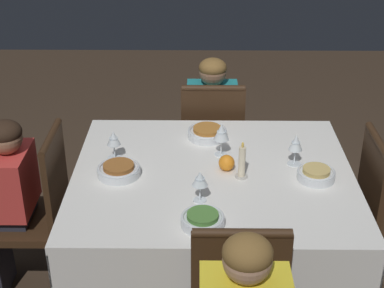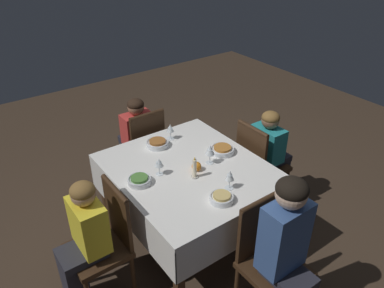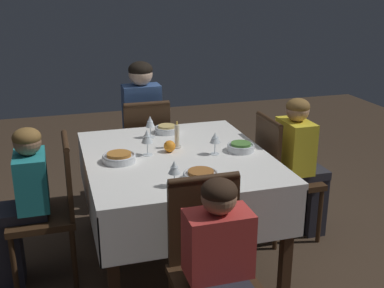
% 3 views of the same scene
% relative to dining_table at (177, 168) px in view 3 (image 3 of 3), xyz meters
% --- Properties ---
extents(ground_plane, '(8.00, 8.00, 0.00)m').
position_rel_dining_table_xyz_m(ground_plane, '(0.00, 0.00, -0.65)').
color(ground_plane, '#3D2D21').
extents(dining_table, '(1.30, 1.14, 0.75)m').
position_rel_dining_table_xyz_m(dining_table, '(0.00, 0.00, 0.00)').
color(dining_table, white).
rests_on(dining_table, ground_plane).
extents(chair_east, '(0.40, 0.39, 0.91)m').
position_rel_dining_table_xyz_m(chair_east, '(0.87, 0.03, -0.15)').
color(chair_east, '#382314').
rests_on(chair_east, ground_plane).
extents(chair_south, '(0.39, 0.40, 0.91)m').
position_rel_dining_table_xyz_m(chair_south, '(0.09, -0.78, -0.15)').
color(chair_south, '#382314').
rests_on(chair_south, ground_plane).
extents(chair_west, '(0.40, 0.39, 0.91)m').
position_rel_dining_table_xyz_m(chair_west, '(-0.87, 0.06, -0.15)').
color(chair_west, '#382314').
rests_on(chair_west, ground_plane).
extents(chair_north, '(0.39, 0.40, 0.91)m').
position_rel_dining_table_xyz_m(chair_north, '(0.01, 0.78, -0.15)').
color(chair_north, '#382314').
rests_on(chair_north, ground_plane).
extents(person_adult_denim, '(0.34, 0.30, 1.19)m').
position_rel_dining_table_xyz_m(person_adult_denim, '(1.01, 0.03, 0.02)').
color(person_adult_denim, '#282833').
rests_on(person_adult_denim, ground_plane).
extents(person_child_yellow, '(0.30, 0.33, 1.03)m').
position_rel_dining_table_xyz_m(person_child_yellow, '(0.09, -0.94, -0.09)').
color(person_child_yellow, '#282833').
rests_on(person_child_yellow, ground_plane).
extents(person_child_red, '(0.33, 0.30, 0.98)m').
position_rel_dining_table_xyz_m(person_child_red, '(-1.03, 0.06, -0.12)').
color(person_child_red, '#282833').
rests_on(person_child_red, ground_plane).
extents(person_child_teal, '(0.30, 0.33, 1.00)m').
position_rel_dining_table_xyz_m(person_child_teal, '(0.01, 0.95, -0.11)').
color(person_child_teal, '#282833').
rests_on(person_child_teal, ground_plane).
extents(bowl_east, '(0.17, 0.17, 0.06)m').
position_rel_dining_table_xyz_m(bowl_east, '(0.47, -0.05, 0.12)').
color(bowl_east, silver).
rests_on(bowl_east, dining_table).
extents(wine_glass_east, '(0.06, 0.06, 0.16)m').
position_rel_dining_table_xyz_m(wine_glass_east, '(0.39, 0.09, 0.20)').
color(wine_glass_east, white).
rests_on(wine_glass_east, dining_table).
extents(bowl_south, '(0.18, 0.18, 0.06)m').
position_rel_dining_table_xyz_m(bowl_south, '(-0.05, -0.42, 0.12)').
color(bowl_south, silver).
rests_on(bowl_south, dining_table).
extents(wine_glass_south, '(0.07, 0.07, 0.14)m').
position_rel_dining_table_xyz_m(wine_glass_south, '(-0.06, -0.23, 0.20)').
color(wine_glass_south, white).
rests_on(wine_glass_south, dining_table).
extents(bowl_west, '(0.20, 0.20, 0.06)m').
position_rel_dining_table_xyz_m(bowl_west, '(-0.43, -0.02, 0.12)').
color(bowl_west, silver).
rests_on(bowl_west, dining_table).
extents(wine_glass_west, '(0.07, 0.07, 0.15)m').
position_rel_dining_table_xyz_m(wine_glass_west, '(-0.47, 0.14, 0.19)').
color(wine_glass_west, white).
rests_on(wine_glass_west, dining_table).
extents(bowl_north, '(0.20, 0.20, 0.06)m').
position_rel_dining_table_xyz_m(bowl_north, '(-0.02, 0.37, 0.12)').
color(bowl_north, silver).
rests_on(bowl_north, dining_table).
extents(wine_glass_north, '(0.07, 0.07, 0.17)m').
position_rel_dining_table_xyz_m(wine_glass_north, '(0.04, 0.18, 0.21)').
color(wine_glass_north, white).
rests_on(wine_glass_north, dining_table).
extents(candle_centerpiece, '(0.06, 0.06, 0.18)m').
position_rel_dining_table_xyz_m(candle_centerpiece, '(0.13, -0.04, 0.16)').
color(candle_centerpiece, beige).
rests_on(candle_centerpiece, dining_table).
extents(orange_fruit, '(0.08, 0.08, 0.08)m').
position_rel_dining_table_xyz_m(orange_fruit, '(0.06, 0.03, 0.13)').
color(orange_fruit, orange).
rests_on(orange_fruit, dining_table).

